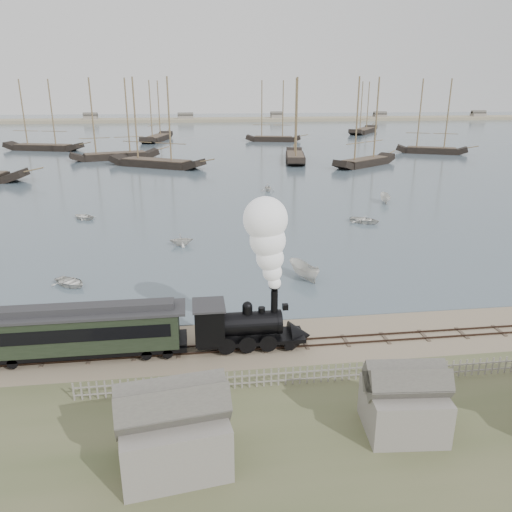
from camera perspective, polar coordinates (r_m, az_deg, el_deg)
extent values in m
plane|color=gray|center=(38.50, 6.46, -8.41)|extent=(600.00, 600.00, 0.00)
cube|color=#40535C|center=(204.13, -5.19, 13.69)|extent=(600.00, 336.00, 0.06)
cube|color=#32231B|center=(36.31, 7.41, -10.03)|extent=(120.00, 0.08, 0.12)
cube|color=#32231B|center=(37.16, 7.02, -9.31)|extent=(120.00, 0.08, 0.12)
cube|color=#46372C|center=(36.77, 7.20, -9.76)|extent=(120.00, 1.80, 0.06)
cube|color=tan|center=(283.87, -5.95, 15.04)|extent=(500.00, 20.00, 1.80)
cube|color=black|center=(35.57, -0.62, -9.29)|extent=(7.52, 2.21, 0.28)
cylinder|color=black|center=(35.02, -1.35, -7.73)|extent=(4.65, 1.66, 1.66)
cube|color=black|center=(34.78, -5.38, -7.61)|extent=(1.99, 2.43, 2.55)
cube|color=#2C2C2F|center=(34.21, -5.44, -5.61)|extent=(2.21, 2.66, 0.13)
cylinder|color=black|center=(34.65, 2.11, -5.31)|extent=(0.49, 0.49, 1.77)
sphere|color=black|center=(34.49, -1.00, -5.78)|extent=(0.71, 0.71, 0.71)
cone|color=black|center=(36.17, 5.03, -9.07)|extent=(1.55, 2.21, 2.21)
cube|color=black|center=(34.93, 3.36, -5.82)|extent=(0.39, 0.39, 0.39)
cube|color=black|center=(36.22, -19.11, -9.98)|extent=(13.90, 2.28, 0.35)
cube|color=black|center=(35.60, -19.35, -8.01)|extent=(12.90, 2.48, 2.48)
cube|color=black|center=(34.39, -19.79, -8.57)|extent=(11.91, 0.06, 0.89)
cube|color=black|center=(36.61, -19.01, -6.79)|extent=(11.91, 0.06, 0.89)
cube|color=#2C2C2F|center=(35.07, -19.57, -6.12)|extent=(13.90, 2.68, 0.18)
cube|color=#2C2C2F|center=(34.95, -19.62, -5.68)|extent=(12.41, 1.19, 0.45)
imported|color=silver|center=(38.96, -21.66, -8.70)|extent=(3.47, 4.35, 0.80)
imported|color=silver|center=(49.22, -20.46, -2.81)|extent=(4.15, 4.26, 0.72)
imported|color=silver|center=(58.44, -8.53, 1.87)|extent=(2.42, 2.77, 1.41)
imported|color=silver|center=(47.91, 5.46, -1.68)|extent=(4.39, 3.10, 1.59)
imported|color=silver|center=(69.25, 12.34, 4.05)|extent=(4.79, 5.00, 0.84)
imported|color=silver|center=(82.53, 14.52, 6.42)|extent=(3.94, 2.15, 1.44)
imported|color=silver|center=(73.94, -19.14, 4.30)|extent=(4.03, 4.15, 0.70)
imported|color=silver|center=(89.05, 1.37, 7.85)|extent=(2.75, 2.42, 1.36)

